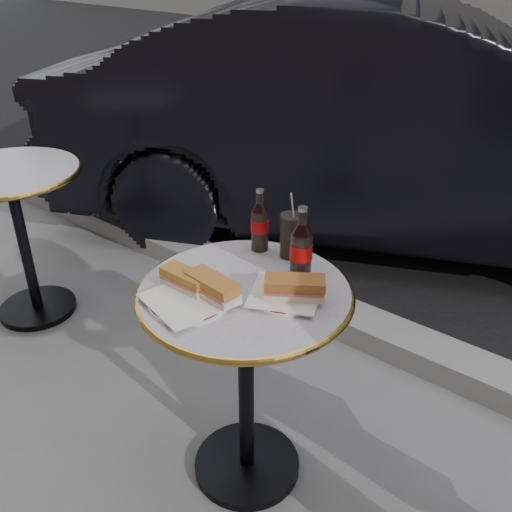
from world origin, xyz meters
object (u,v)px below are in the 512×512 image
Objects in this scene: bistro_table at (246,387)px; cola_bottle_right at (301,245)px; cola_bottle_left at (260,220)px; cola_glass at (291,236)px; plate_right at (285,295)px; plate_left at (189,301)px; parked_car at (404,123)px.

cola_bottle_right reaches higher than bistro_table.
cola_bottle_left reaches higher than cola_glass.
cola_bottle_right is (0.09, 0.14, 0.48)m from bistro_table.
cola_bottle_left reaches higher than plate_right.
cola_bottle_right is (0.21, -0.08, 0.01)m from cola_bottle_left.
plate_left is at bearing -117.66° from bistro_table.
parked_car is (-0.44, 1.75, -0.13)m from cola_glass.
parked_car is at bearing 100.02° from plate_left.
cola_bottle_right is 0.06× the size of parked_car.
plate_left is 1.12× the size of plate_right.
cola_glass reaches higher than bistro_table.
plate_right is 1.39× the size of cola_glass.
cola_bottle_left is (-0.11, 0.21, 0.47)m from bistro_table.
cola_bottle_right reaches higher than cola_bottle_left.
plate_left is at bearing -99.52° from cola_glass.
cola_bottle_left is 0.88× the size of cola_bottle_right.
cola_bottle_left is at bearing 166.28° from parked_car.
cola_glass is (-0.01, 0.24, 0.44)m from bistro_table.
parked_car reaches higher than cola_bottle_right.
cola_bottle_left reaches higher than plate_left.
plate_left is at bearing -84.16° from cola_bottle_left.
cola_glass is at bearing 121.69° from plate_right.
cola_bottle_right is at bearing 59.04° from plate_left.
parked_car is (-0.55, 1.85, -0.18)m from cola_bottle_right.
plate_left reaches higher than plate_right.
plate_left is 1.57× the size of cola_glass.
cola_glass is at bearing 80.48° from plate_left.
plate_right reaches higher than bistro_table.
cola_bottle_left is 0.22m from cola_bottle_right.
bistro_table is 5.15× the size of cola_glass.
cola_bottle_left is 0.05× the size of parked_car.
parked_car is (-0.34, 1.78, -0.17)m from cola_bottle_left.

